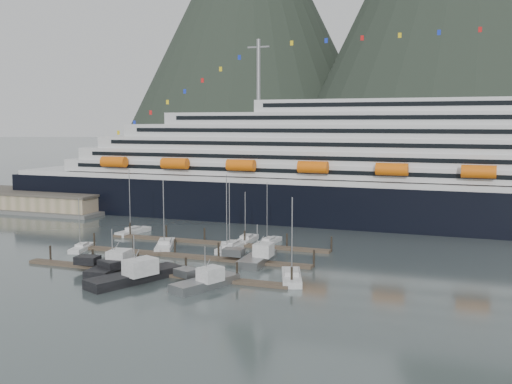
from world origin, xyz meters
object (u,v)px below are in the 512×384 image
Objects in this scene: sailboat_c at (232,248)px; trawler_d at (205,281)px; sailboat_g at (269,242)px; trawler_e at (256,258)px; cruise_ship at (413,175)px; sailboat_h at (291,278)px; warehouse at (38,202)px; sailboat_b at (165,246)px; trawler_b at (112,266)px; trawler_c at (134,275)px; sailboat_d at (227,249)px; sailboat_e at (133,232)px; sailboat_f at (247,240)px; sailboat_a at (82,248)px.

sailboat_c is 1.15× the size of trawler_d.
trawler_e is at bearing -163.36° from sailboat_g.
cruise_ship is 15.07× the size of sailboat_h.
cruise_ship is 103.31m from warehouse.
sailboat_b is 22.15m from trawler_e.
trawler_c reaches higher than trawler_b.
sailboat_h is 30.13m from trawler_b.
sailboat_g is at bearing 6.53° from trawler_c.
sailboat_d reaches higher than sailboat_h.
trawler_b is at bearing -147.80° from sailboat_e.
sailboat_g is at bearing -93.74° from sailboat_f.
sailboat_f reaches higher than warehouse.
sailboat_d reaches higher than sailboat_f.
sailboat_g is at bearing 7.49° from sailboat_h.
cruise_ship is 14.77× the size of sailboat_b.
sailboat_f reaches higher than trawler_b.
sailboat_h is 12.99m from trawler_e.
warehouse is 80.38m from trawler_b.
sailboat_e is 1.28× the size of trawler_e.
warehouse is at bearing -172.77° from cruise_ship.
sailboat_e is 34.66m from trawler_b.
trawler_c is (6.61, -3.85, 0.01)m from trawler_b.
sailboat_c is 9.35m from sailboat_g.
sailboat_b is 1.02× the size of sailboat_c.
warehouse is at bearing 78.78° from sailboat_g.
sailboat_e reaches higher than warehouse.
warehouse is at bearing 62.14° from trawler_e.
sailboat_h is (45.00, -25.73, 0.01)m from sailboat_e.
sailboat_b reaches higher than sailboat_g.
sailboat_c is 27.49m from trawler_c.
warehouse is at bearing 69.34° from sailboat_f.
sailboat_e is at bearing 62.72° from trawler_e.
sailboat_e is at bearing 73.94° from sailboat_c.
sailboat_f is (27.28, 0.00, -0.03)m from sailboat_e.
trawler_e is at bearing -150.71° from sailboat_d.
trawler_e is (35.71, -16.67, 0.52)m from sailboat_e.
sailboat_e is 27.28m from sailboat_f.
trawler_d is (-11.21, -8.28, 0.45)m from sailboat_h.
sailboat_f is 33.29m from trawler_b.
sailboat_f is (0.02, 7.96, -0.03)m from sailboat_c.
sailboat_b is at bearing 126.66° from sailboat_g.
sailboat_d is (-30.03, -44.58, -11.61)m from cruise_ship.
trawler_d is at bearing -62.77° from trawler_c.
trawler_d is at bearing -172.90° from sailboat_f.
sailboat_a reaches higher than trawler_d.
sailboat_h is 0.85× the size of trawler_c.
sailboat_d is (-0.27, -1.67, -0.00)m from sailboat_c.
sailboat_e is (-0.00, 18.56, 0.04)m from sailboat_a.
sailboat_h reaches higher than sailboat_a.
sailboat_d is at bearing 29.20° from sailboat_h.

